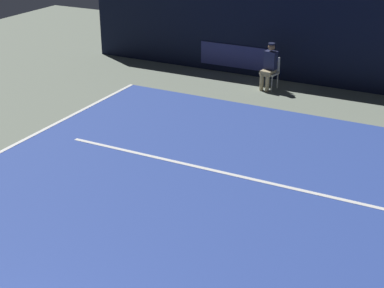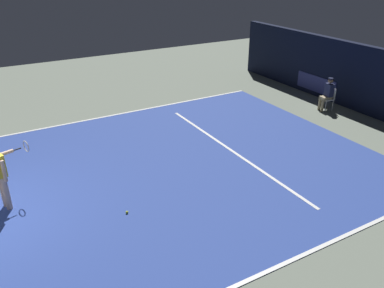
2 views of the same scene
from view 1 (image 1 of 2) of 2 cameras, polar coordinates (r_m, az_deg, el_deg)
The scene contains 5 objects.
ground_plane at distance 9.94m, azimuth -1.52°, elevation -8.01°, with size 29.98×29.98×0.00m, color gray.
court_surface at distance 9.94m, azimuth -1.52°, elevation -7.98°, with size 9.75×12.23×0.01m, color #2D479E.
line_service at distance 11.61m, azimuth 3.55°, elevation -2.95°, with size 7.61×0.10×0.01m, color white.
back_wall at distance 17.05m, azimuth 12.78°, elevation 9.96°, with size 15.23×0.33×2.60m.
line_judge_on_chair at distance 16.52m, azimuth 7.68°, elevation 7.70°, with size 0.49×0.57×1.32m.
Camera 1 is at (4.08, -2.26, 5.27)m, focal length 53.87 mm.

